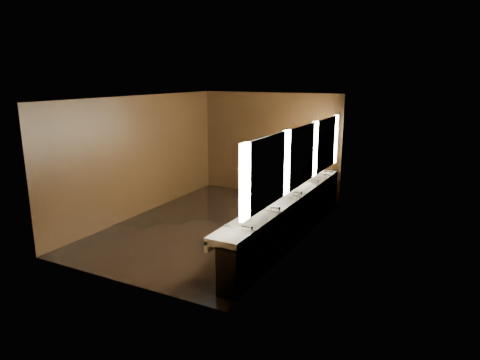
% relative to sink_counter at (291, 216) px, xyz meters
% --- Properties ---
extents(floor, '(6.00, 6.00, 0.00)m').
position_rel_sink_counter_xyz_m(floor, '(-1.79, 0.00, -0.50)').
color(floor, black).
rests_on(floor, ground).
extents(ceiling, '(4.00, 6.00, 0.02)m').
position_rel_sink_counter_xyz_m(ceiling, '(-1.79, 0.00, 2.30)').
color(ceiling, '#2D2D2B').
rests_on(ceiling, wall_back).
extents(wall_back, '(4.00, 0.02, 2.80)m').
position_rel_sink_counter_xyz_m(wall_back, '(-1.79, 3.00, 0.90)').
color(wall_back, black).
rests_on(wall_back, floor).
extents(wall_front, '(4.00, 0.02, 2.80)m').
position_rel_sink_counter_xyz_m(wall_front, '(-1.79, -3.00, 0.90)').
color(wall_front, black).
rests_on(wall_front, floor).
extents(wall_left, '(0.02, 6.00, 2.80)m').
position_rel_sink_counter_xyz_m(wall_left, '(-3.79, 0.00, 0.90)').
color(wall_left, black).
rests_on(wall_left, floor).
extents(wall_right, '(0.02, 6.00, 2.80)m').
position_rel_sink_counter_xyz_m(wall_right, '(0.21, 0.00, 0.90)').
color(wall_right, black).
rests_on(wall_right, floor).
extents(sink_counter, '(0.55, 5.40, 1.01)m').
position_rel_sink_counter_xyz_m(sink_counter, '(0.00, 0.00, 0.00)').
color(sink_counter, black).
rests_on(sink_counter, floor).
extents(mirror_band, '(0.06, 5.03, 1.15)m').
position_rel_sink_counter_xyz_m(mirror_band, '(0.19, -0.00, 1.25)').
color(mirror_band, white).
rests_on(mirror_band, wall_right).
extents(person, '(0.43, 0.58, 1.46)m').
position_rel_sink_counter_xyz_m(person, '(-0.65, -0.41, 0.23)').
color(person, '#8DC8D3').
rests_on(person, floor).
extents(trash_bin, '(0.43, 0.43, 0.56)m').
position_rel_sink_counter_xyz_m(trash_bin, '(-0.22, -1.32, -0.21)').
color(trash_bin, black).
rests_on(trash_bin, floor).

